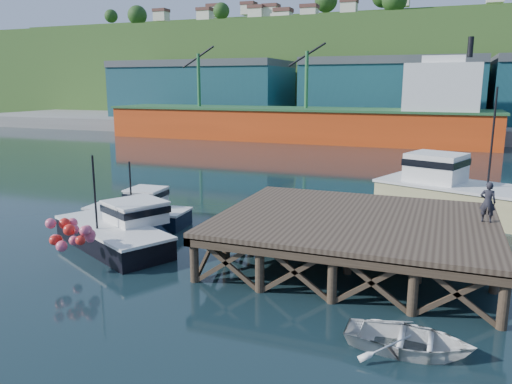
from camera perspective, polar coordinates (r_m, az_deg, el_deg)
The scene contains 12 objects.
ground at distance 24.89m, azimuth -1.52°, elevation -6.39°, with size 300.00×300.00×0.00m, color black.
wharf at distance 22.70m, azimuth 11.23°, elevation -3.35°, with size 12.00×10.00×2.62m.
far_quay at distance 92.50m, azimuth 15.37°, elevation 7.46°, with size 160.00×40.00×2.00m, color gray.
warehouse_left at distance 97.34m, azimuth -6.11°, elevation 11.28°, with size 32.00×16.00×9.00m, color #1C4E5C.
warehouse_mid at distance 87.28m, azimuth 15.24°, elevation 10.83°, with size 28.00×16.00×9.00m, color #1C4E5C.
cargo_ship at distance 72.11m, azimuth 6.89°, elevation 8.43°, with size 55.50×10.00×13.75m.
hillside at distance 122.17m, azimuth 17.12°, elevation 13.11°, with size 220.00×50.00×22.00m, color #2D511E.
boat_navy at distance 29.79m, azimuth -13.12°, elevation -2.07°, with size 6.13×3.39×3.76m.
boat_black at distance 25.83m, azimuth -15.48°, elevation -4.16°, with size 8.02×6.77×4.69m.
trawler at distance 32.50m, azimuth 23.51°, elevation -0.06°, with size 12.38×7.98×7.81m.
dinghy at distance 16.37m, azimuth 17.07°, elevation -15.81°, with size 2.71×3.80×0.79m, color silver.
dockworker at distance 23.54m, azimuth 24.97°, elevation -1.05°, with size 0.64×0.42×1.76m, color black.
Camera 1 is at (9.03, -21.80, 7.93)m, focal length 35.00 mm.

